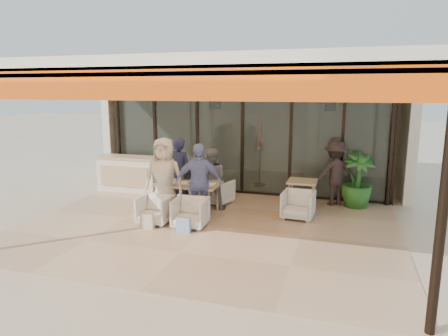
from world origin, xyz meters
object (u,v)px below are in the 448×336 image
object	(u,v)px
chair_near_left	(155,208)
chair_near_right	(190,211)
diner_navy	(180,172)
chair_far_left	(188,191)
side_table	(302,185)
standing_woman	(335,173)
potted_palm	(357,180)
diner_periwinkle	(198,182)
host_counter	(129,174)
side_chair	(298,204)
diner_grey	(211,179)
diner_cream	(164,178)
chair_far_right	(217,191)
dining_table	(188,185)

from	to	relation	value
chair_near_left	chair_near_right	bearing A→B (deg)	-0.23
diner_navy	chair_near_right	bearing A→B (deg)	125.55
chair_far_left	side_table	distance (m)	3.02
standing_woman	potted_palm	bearing A→B (deg)	147.96
side_table	potted_palm	distance (m)	1.43
diner_periwinkle	host_counter	bearing A→B (deg)	125.93
side_table	side_chair	xyz separation A→B (m)	(0.00, -0.75, -0.27)
diner_navy	diner_grey	world-z (taller)	diner_navy
chair_near_right	side_table	bearing A→B (deg)	40.35
chair_near_right	diner_cream	world-z (taller)	diner_cream
host_counter	side_chair	size ratio (longest dim) A/B	2.55
diner_grey	diner_periwinkle	world-z (taller)	diner_periwinkle
diner_navy	diner_cream	world-z (taller)	diner_cream
chair_far_right	diner_cream	size ratio (longest dim) A/B	0.38
potted_palm	chair_near_right	bearing A→B (deg)	-142.91
chair_far_right	potted_palm	size ratio (longest dim) A/B	0.51
side_chair	diner_cream	bearing A→B (deg)	-161.65
chair_near_right	diner_navy	bearing A→B (deg)	118.17
diner_grey	side_table	xyz separation A→B (m)	(2.16, 0.62, -0.14)
host_counter	standing_woman	size ratio (longest dim) A/B	1.10
diner_grey	potted_palm	bearing A→B (deg)	-177.39
diner_cream	side_chair	xyz separation A→B (m)	(3.00, 0.77, -0.57)
dining_table	host_counter	bearing A→B (deg)	149.38
chair_far_left	chair_near_right	world-z (taller)	chair_near_right
standing_woman	diner_cream	bearing A→B (deg)	-0.13
dining_table	diner_navy	distance (m)	0.64
chair_far_left	dining_table	bearing A→B (deg)	122.86
diner_periwinkle	potted_palm	size ratio (longest dim) A/B	1.26
chair_far_right	diner_periwinkle	bearing A→B (deg)	106.12
chair_far_right	dining_table	bearing A→B (deg)	81.71
diner_navy	side_table	world-z (taller)	diner_navy
diner_navy	side_chair	world-z (taller)	diner_navy
chair_near_left	diner_cream	world-z (taller)	diner_cream
side_table	side_chair	world-z (taller)	side_table
chair_far_right	chair_near_left	bearing A→B (deg)	82.27
diner_grey	host_counter	bearing A→B (deg)	-36.04
chair_near_right	potted_palm	world-z (taller)	potted_palm
host_counter	side_chair	xyz separation A→B (m)	(5.04, -1.13, -0.17)
chair_far_left	diner_periwinkle	xyz separation A→B (m)	(0.84, -1.40, 0.59)
chair_near_right	potted_palm	bearing A→B (deg)	34.30
diner_cream	side_table	size ratio (longest dim) A/B	2.52
chair_near_right	diner_grey	size ratio (longest dim) A/B	0.46
host_counter	side_chair	world-z (taller)	host_counter
chair_far_left	potted_palm	bearing A→B (deg)	-161.22
dining_table	chair_near_left	world-z (taller)	dining_table
chair_near_left	diner_navy	size ratio (longest dim) A/B	0.39
host_counter	standing_woman	world-z (taller)	standing_woman
chair_near_right	side_chair	xyz separation A→B (m)	(2.16, 1.27, 0.01)
host_counter	diner_cream	distance (m)	2.82
diner_periwinkle	diner_navy	bearing A→B (deg)	112.46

